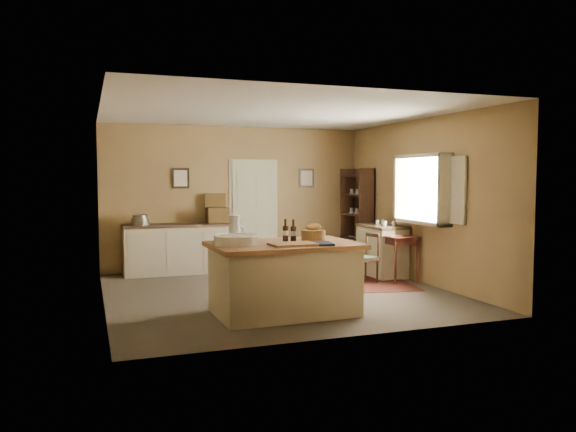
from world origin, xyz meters
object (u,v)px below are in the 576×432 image
at_px(work_island, 283,276).
at_px(writing_desk, 395,241).
at_px(right_cabinet, 382,250).
at_px(sideboard, 180,247).
at_px(desk_chair, 364,259).
at_px(shelving_unit, 359,217).

height_order(work_island, writing_desk, work_island).
height_order(writing_desk, right_cabinet, right_cabinet).
relative_size(sideboard, desk_chair, 2.54).
xyz_separation_m(work_island, sideboard, (-0.76, 3.47, -0.00)).
relative_size(work_island, writing_desk, 2.30).
bearing_deg(writing_desk, shelving_unit, 84.79).
xyz_separation_m(writing_desk, desk_chair, (-0.60, -0.04, -0.27)).
relative_size(sideboard, shelving_unit, 1.06).
xyz_separation_m(right_cabinet, shelving_unit, (0.15, 1.20, 0.49)).
distance_m(sideboard, writing_desk, 3.82).
bearing_deg(right_cabinet, writing_desk, -89.98).
xyz_separation_m(work_island, desk_chair, (1.96, 1.53, -0.09)).
height_order(writing_desk, desk_chair, writing_desk).
bearing_deg(desk_chair, sideboard, 132.93).
height_order(work_island, desk_chair, work_island).
distance_m(sideboard, desk_chair, 3.33).
xyz_separation_m(desk_chair, right_cabinet, (0.60, 0.49, 0.06)).
bearing_deg(shelving_unit, desk_chair, -113.91).
xyz_separation_m(sideboard, writing_desk, (3.31, -1.90, 0.18)).
relative_size(work_island, right_cabinet, 1.87).
bearing_deg(shelving_unit, writing_desk, -95.21).
bearing_deg(sideboard, shelving_unit, -4.11).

